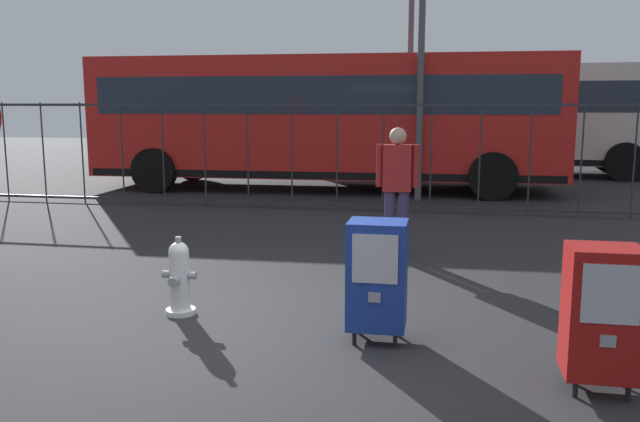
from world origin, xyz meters
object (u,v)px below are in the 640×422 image
(pedestrian, at_px, (397,184))
(bus_far, at_px, (480,113))
(fire_hydrant, at_px, (179,278))
(newspaper_box_secondary, at_px, (602,312))
(bus_near, at_px, (326,115))
(newspaper_box_primary, at_px, (377,275))

(pedestrian, height_order, bus_far, bus_far)
(fire_hydrant, bearing_deg, pedestrian, 57.23)
(newspaper_box_secondary, bearing_deg, fire_hydrant, 163.25)
(fire_hydrant, height_order, pedestrian, pedestrian)
(bus_far, bearing_deg, fire_hydrant, -99.79)
(pedestrian, height_order, bus_near, bus_near)
(pedestrian, distance_m, bus_far, 11.11)
(fire_hydrant, xyz_separation_m, newspaper_box_secondary, (3.49, -1.05, 0.22))
(fire_hydrant, relative_size, bus_near, 0.07)
(newspaper_box_primary, bearing_deg, fire_hydrant, 169.29)
(pedestrian, relative_size, bus_near, 0.16)
(pedestrian, xyz_separation_m, bus_far, (1.58, 10.97, 0.76))
(pedestrian, distance_m, bus_near, 6.88)
(newspaper_box_primary, bearing_deg, bus_near, 102.67)
(newspaper_box_primary, xyz_separation_m, bus_near, (-2.18, 9.70, 1.14))
(newspaper_box_primary, bearing_deg, newspaper_box_secondary, -23.42)
(fire_hydrant, bearing_deg, newspaper_box_secondary, -16.75)
(newspaper_box_primary, relative_size, newspaper_box_secondary, 1.00)
(bus_far, bearing_deg, newspaper_box_primary, -92.02)
(newspaper_box_primary, relative_size, bus_near, 0.10)
(fire_hydrant, height_order, newspaper_box_primary, newspaper_box_primary)
(newspaper_box_secondary, height_order, bus_near, bus_near)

